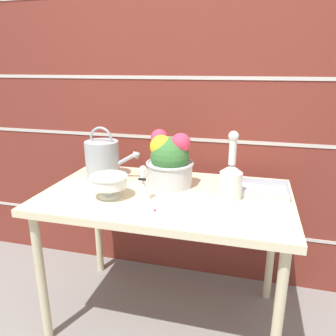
{
  "coord_description": "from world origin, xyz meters",
  "views": [
    {
      "loc": [
        0.39,
        -1.46,
        1.35
      ],
      "look_at": [
        0.0,
        0.04,
        0.86
      ],
      "focal_mm": 35.0,
      "sensor_mm": 36.0,
      "label": 1
    }
  ],
  "objects_px": {
    "flower_planter": "(169,161)",
    "glass_decanter": "(231,178)",
    "figurine_vase": "(144,186)",
    "wire_tray": "(261,191)",
    "watering_can": "(103,158)",
    "crystal_pedestal_bowl": "(109,182)"
  },
  "relations": [
    {
      "from": "flower_planter",
      "to": "glass_decanter",
      "type": "bearing_deg",
      "value": -17.85
    },
    {
      "from": "flower_planter",
      "to": "figurine_vase",
      "type": "xyz_separation_m",
      "value": [
        -0.06,
        -0.23,
        -0.06
      ]
    },
    {
      "from": "wire_tray",
      "to": "figurine_vase",
      "type": "bearing_deg",
      "value": -155.89
    },
    {
      "from": "flower_planter",
      "to": "wire_tray",
      "type": "xyz_separation_m",
      "value": [
        0.47,
        0.01,
        -0.12
      ]
    },
    {
      "from": "wire_tray",
      "to": "glass_decanter",
      "type": "bearing_deg",
      "value": -141.53
    },
    {
      "from": "watering_can",
      "to": "figurine_vase",
      "type": "height_order",
      "value": "watering_can"
    },
    {
      "from": "crystal_pedestal_bowl",
      "to": "flower_planter",
      "type": "distance_m",
      "value": 0.34
    },
    {
      "from": "watering_can",
      "to": "glass_decanter",
      "type": "height_order",
      "value": "glass_decanter"
    },
    {
      "from": "flower_planter",
      "to": "wire_tray",
      "type": "distance_m",
      "value": 0.49
    },
    {
      "from": "watering_can",
      "to": "glass_decanter",
      "type": "bearing_deg",
      "value": -11.61
    },
    {
      "from": "crystal_pedestal_bowl",
      "to": "figurine_vase",
      "type": "distance_m",
      "value": 0.17
    },
    {
      "from": "watering_can",
      "to": "crystal_pedestal_bowl",
      "type": "relative_size",
      "value": 1.8
    },
    {
      "from": "watering_can",
      "to": "flower_planter",
      "type": "xyz_separation_m",
      "value": [
        0.4,
        -0.04,
        0.03
      ]
    },
    {
      "from": "crystal_pedestal_bowl",
      "to": "figurine_vase",
      "type": "relative_size",
      "value": 1.09
    },
    {
      "from": "glass_decanter",
      "to": "flower_planter",
      "type": "bearing_deg",
      "value": 162.15
    },
    {
      "from": "crystal_pedestal_bowl",
      "to": "flower_planter",
      "type": "relative_size",
      "value": 0.63
    },
    {
      "from": "crystal_pedestal_bowl",
      "to": "watering_can",
      "type": "bearing_deg",
      "value": 120.1
    },
    {
      "from": "glass_decanter",
      "to": "figurine_vase",
      "type": "distance_m",
      "value": 0.41
    },
    {
      "from": "wire_tray",
      "to": "crystal_pedestal_bowl",
      "type": "bearing_deg",
      "value": -160.85
    },
    {
      "from": "flower_planter",
      "to": "figurine_vase",
      "type": "height_order",
      "value": "flower_planter"
    },
    {
      "from": "crystal_pedestal_bowl",
      "to": "glass_decanter",
      "type": "height_order",
      "value": "glass_decanter"
    },
    {
      "from": "figurine_vase",
      "to": "glass_decanter",
      "type": "bearing_deg",
      "value": 17.61
    }
  ]
}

